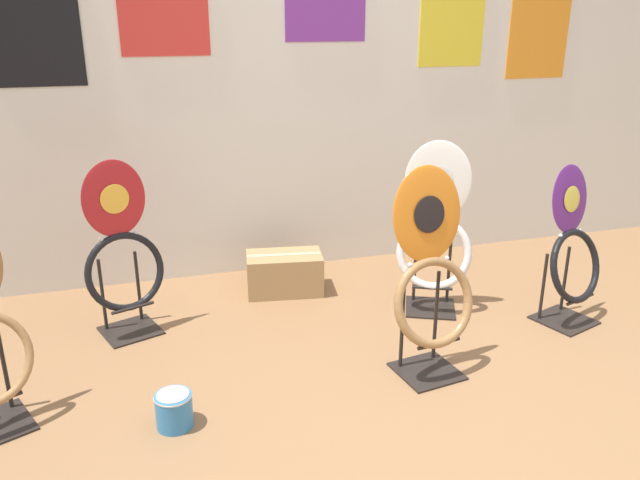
{
  "coord_description": "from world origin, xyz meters",
  "views": [
    {
      "loc": [
        -1.12,
        -1.87,
        1.6
      ],
      "look_at": [
        -0.29,
        0.93,
        0.55
      ],
      "focal_mm": 35.0,
      "sensor_mm": 36.0,
      "label": 1
    }
  ],
  "objects": [
    {
      "name": "toilet_seat_display_white_plain",
      "position": [
        0.43,
        1.08,
        0.43
      ],
      "size": [
        0.44,
        0.37,
        0.98
      ],
      "color": "black",
      "rests_on": "ground_plane"
    },
    {
      "name": "storage_box",
      "position": [
        -0.33,
        1.56,
        0.12
      ],
      "size": [
        0.49,
        0.33,
        0.24
      ],
      "color": "#A37F51",
      "rests_on": "ground_plane"
    },
    {
      "name": "toilet_seat_display_orange_sun",
      "position": [
        0.1,
        0.48,
        0.48
      ],
      "size": [
        0.44,
        0.32,
        0.99
      ],
      "color": "black",
      "rests_on": "ground_plane"
    },
    {
      "name": "wall_back",
      "position": [
        0.0,
        2.0,
        1.3
      ],
      "size": [
        8.0,
        0.07,
        2.6
      ],
      "color": "silver",
      "rests_on": "ground_plane"
    },
    {
      "name": "toilet_seat_display_purple_note",
      "position": [
        1.07,
        0.73,
        0.39
      ],
      "size": [
        0.43,
        0.35,
        0.87
      ],
      "color": "black",
      "rests_on": "ground_plane"
    },
    {
      "name": "paint_can",
      "position": [
        -1.08,
        0.38,
        0.08
      ],
      "size": [
        0.16,
        0.16,
        0.15
      ],
      "color": "teal",
      "rests_on": "ground_plane"
    },
    {
      "name": "ground_plane",
      "position": [
        0.0,
        0.0,
        0.0
      ],
      "size": [
        14.0,
        14.0,
        0.0
      ],
      "primitive_type": "plane",
      "color": "#8E6642"
    },
    {
      "name": "toilet_seat_display_crimson_swirl",
      "position": [
        -1.24,
        1.29,
        0.43
      ],
      "size": [
        0.43,
        0.36,
        0.94
      ],
      "color": "black",
      "rests_on": "ground_plane"
    }
  ]
}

